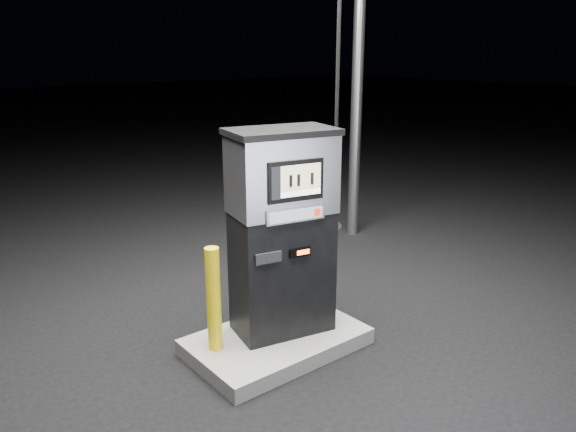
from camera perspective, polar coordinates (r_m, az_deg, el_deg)
ground at (r=5.45m, az=-1.17°, el=-13.31°), size 80.00×80.00×0.00m
pump_island at (r=5.41m, az=-1.17°, el=-12.62°), size 1.60×1.00×0.15m
fuel_dispenser at (r=5.10m, az=-0.57°, el=-1.52°), size 1.10×0.75×3.96m
bollard_left at (r=4.97m, az=-7.56°, el=-8.39°), size 0.13×0.13×0.95m
bollard_right at (r=5.60m, az=2.80°, el=-5.85°), size 0.13×0.13×0.86m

